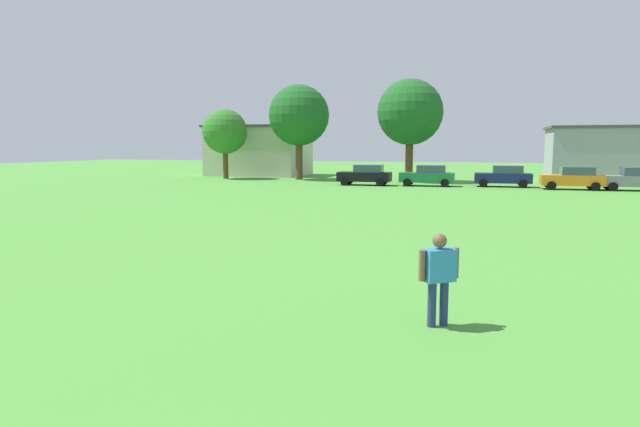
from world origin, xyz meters
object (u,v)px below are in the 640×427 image
at_px(tree_center, 299,116).
at_px(parked_car_navy_2, 504,176).
at_px(adult_bystander, 439,271).
at_px(parked_car_gray_4, 634,179).
at_px(parked_car_black_0, 365,175).
at_px(tree_far_left, 225,132).
at_px(parked_car_orange_3, 573,178).
at_px(parked_car_green_1, 428,175).
at_px(tree_far_right, 410,112).

bearing_deg(tree_center, parked_car_navy_2, -13.75).
relative_size(adult_bystander, parked_car_gray_4, 0.39).
bearing_deg(parked_car_black_0, adult_bystander, 103.55).
bearing_deg(tree_far_left, adult_bystander, -59.24).
height_order(parked_car_black_0, tree_center, tree_center).
relative_size(parked_car_black_0, tree_center, 0.48).
relative_size(parked_car_orange_3, tree_far_left, 0.63).
xyz_separation_m(parked_car_green_1, parked_car_orange_3, (10.60, -0.63, 0.00)).
bearing_deg(parked_car_gray_4, parked_car_orange_3, 1.54).
height_order(parked_car_navy_2, parked_car_gray_4, same).
relative_size(adult_bystander, tree_far_right, 0.18).
xyz_separation_m(tree_far_left, tree_far_right, (17.88, 0.62, 1.59)).
distance_m(parked_car_black_0, tree_far_right, 8.24).
relative_size(parked_car_black_0, parked_car_gray_4, 1.00).
height_order(parked_car_navy_2, parked_car_orange_3, same).
bearing_deg(parked_car_gray_4, parked_car_black_0, -0.08).
bearing_deg(parked_car_green_1, parked_car_orange_3, 176.62).
distance_m(parked_car_navy_2, parked_car_gray_4, 8.94).
xyz_separation_m(parked_car_black_0, parked_car_navy_2, (10.85, 1.25, 0.00)).
relative_size(parked_car_green_1, parked_car_orange_3, 1.00).
xyz_separation_m(tree_far_left, tree_center, (7.36, 0.79, 1.48)).
distance_m(parked_car_green_1, tree_far_left, 20.87).
height_order(parked_car_gray_4, tree_far_right, tree_far_right).
relative_size(parked_car_green_1, parked_car_navy_2, 1.00).
bearing_deg(parked_car_black_0, tree_far_right, -117.06).
xyz_separation_m(adult_bystander, tree_center, (-15.85, 39.78, 5.06)).
bearing_deg(parked_car_orange_3, parked_car_navy_2, -16.24).
relative_size(adult_bystander, tree_center, 0.19).
bearing_deg(parked_car_navy_2, tree_center, -13.75).
distance_m(tree_center, tree_far_right, 10.52).
bearing_deg(parked_car_black_0, tree_center, -37.07).
bearing_deg(tree_center, adult_bystander, -68.28).
bearing_deg(parked_car_navy_2, parked_car_orange_3, 163.76).
distance_m(tree_far_left, tree_center, 7.55).
bearing_deg(parked_car_navy_2, tree_far_right, -28.64).
height_order(tree_center, tree_far_right, tree_far_right).
distance_m(tree_far_left, tree_far_right, 17.96).
relative_size(parked_car_orange_3, tree_center, 0.48).
bearing_deg(adult_bystander, tree_center, -103.96).
height_order(parked_car_black_0, parked_car_navy_2, same).
height_order(parked_car_orange_3, tree_center, tree_center).
relative_size(parked_car_green_1, tree_far_left, 0.63).
relative_size(parked_car_green_1, parked_car_gray_4, 1.00).
relative_size(parked_car_navy_2, tree_far_right, 0.47).
height_order(parked_car_black_0, tree_far_left, tree_far_left).
distance_m(adult_bystander, parked_car_navy_2, 35.35).
bearing_deg(parked_car_gray_4, parked_car_green_1, -2.02).
bearing_deg(tree_center, tree_far_left, -173.87).
relative_size(parked_car_green_1, tree_center, 0.48).
xyz_separation_m(parked_car_green_1, tree_center, (-12.67, 5.29, 5.21)).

